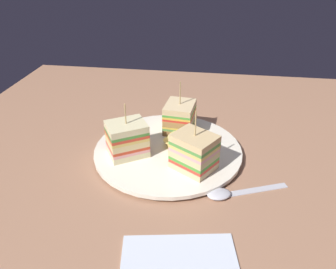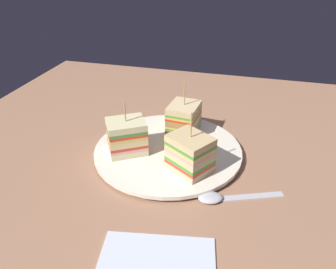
{
  "view_description": "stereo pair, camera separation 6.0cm",
  "coord_description": "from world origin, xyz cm",
  "px_view_note": "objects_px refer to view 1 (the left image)",
  "views": [
    {
      "loc": [
        -7.44,
        51.43,
        34.81
      ],
      "look_at": [
        0.0,
        0.0,
        4.3
      ],
      "focal_mm": 35.02,
      "sensor_mm": 36.0,
      "label": 1
    },
    {
      "loc": [
        -13.33,
        50.23,
        34.81
      ],
      "look_at": [
        0.0,
        0.0,
        4.3
      ],
      "focal_mm": 35.02,
      "sensor_mm": 36.0,
      "label": 2
    }
  ],
  "objects_px": {
    "spoon": "(228,193)",
    "sandwich_wedge_2": "(194,152)",
    "chip_pile": "(178,142)",
    "napkin": "(180,266)",
    "sandwich_wedge_0": "(180,117)",
    "plate": "(168,150)",
    "sandwich_wedge_1": "(127,139)"
  },
  "relations": [
    {
      "from": "plate",
      "to": "napkin",
      "type": "relative_size",
      "value": 1.88
    },
    {
      "from": "plate",
      "to": "chip_pile",
      "type": "xyz_separation_m",
      "value": [
        -0.02,
        -0.0,
        0.02
      ]
    },
    {
      "from": "plate",
      "to": "sandwich_wedge_0",
      "type": "relative_size",
      "value": 2.63
    },
    {
      "from": "plate",
      "to": "spoon",
      "type": "distance_m",
      "value": 0.15
    },
    {
      "from": "spoon",
      "to": "napkin",
      "type": "xyz_separation_m",
      "value": [
        0.06,
        0.14,
        -0.0
      ]
    },
    {
      "from": "spoon",
      "to": "napkin",
      "type": "distance_m",
      "value": 0.16
    },
    {
      "from": "spoon",
      "to": "sandwich_wedge_2",
      "type": "bearing_deg",
      "value": -61.19
    },
    {
      "from": "sandwich_wedge_0",
      "to": "spoon",
      "type": "xyz_separation_m",
      "value": [
        -0.1,
        0.18,
        -0.04
      ]
    },
    {
      "from": "chip_pile",
      "to": "napkin",
      "type": "height_order",
      "value": "chip_pile"
    },
    {
      "from": "sandwich_wedge_1",
      "to": "chip_pile",
      "type": "xyz_separation_m",
      "value": [
        -0.09,
        -0.03,
        -0.02
      ]
    },
    {
      "from": "sandwich_wedge_2",
      "to": "chip_pile",
      "type": "height_order",
      "value": "sandwich_wedge_2"
    },
    {
      "from": "chip_pile",
      "to": "napkin",
      "type": "distance_m",
      "value": 0.25
    },
    {
      "from": "chip_pile",
      "to": "plate",
      "type": "bearing_deg",
      "value": 7.27
    },
    {
      "from": "sandwich_wedge_0",
      "to": "plate",
      "type": "bearing_deg",
      "value": -4.06
    },
    {
      "from": "spoon",
      "to": "napkin",
      "type": "relative_size",
      "value": 0.92
    },
    {
      "from": "plate",
      "to": "sandwich_wedge_2",
      "type": "bearing_deg",
      "value": 133.74
    },
    {
      "from": "plate",
      "to": "sandwich_wedge_0",
      "type": "xyz_separation_m",
      "value": [
        -0.01,
        -0.07,
        0.03
      ]
    },
    {
      "from": "napkin",
      "to": "chip_pile",
      "type": "bearing_deg",
      "value": -82.63
    },
    {
      "from": "chip_pile",
      "to": "napkin",
      "type": "relative_size",
      "value": 0.48
    },
    {
      "from": "plate",
      "to": "chip_pile",
      "type": "distance_m",
      "value": 0.03
    },
    {
      "from": "chip_pile",
      "to": "sandwich_wedge_1",
      "type": "bearing_deg",
      "value": 19.35
    },
    {
      "from": "plate",
      "to": "spoon",
      "type": "height_order",
      "value": "plate"
    },
    {
      "from": "sandwich_wedge_1",
      "to": "napkin",
      "type": "distance_m",
      "value": 0.25
    },
    {
      "from": "sandwich_wedge_1",
      "to": "napkin",
      "type": "xyz_separation_m",
      "value": [
        -0.12,
        0.22,
        -0.04
      ]
    },
    {
      "from": "chip_pile",
      "to": "napkin",
      "type": "bearing_deg",
      "value": 97.37
    },
    {
      "from": "sandwich_wedge_2",
      "to": "spoon",
      "type": "bearing_deg",
      "value": 173.42
    },
    {
      "from": "chip_pile",
      "to": "napkin",
      "type": "xyz_separation_m",
      "value": [
        -0.03,
        0.25,
        -0.02
      ]
    },
    {
      "from": "sandwich_wedge_1",
      "to": "spoon",
      "type": "xyz_separation_m",
      "value": [
        -0.18,
        0.07,
        -0.04
      ]
    },
    {
      "from": "sandwich_wedge_1",
      "to": "spoon",
      "type": "bearing_deg",
      "value": -53.64
    },
    {
      "from": "spoon",
      "to": "chip_pile",
      "type": "bearing_deg",
      "value": -70.24
    },
    {
      "from": "sandwich_wedge_1",
      "to": "napkin",
      "type": "height_order",
      "value": "sandwich_wedge_1"
    },
    {
      "from": "sandwich_wedge_0",
      "to": "spoon",
      "type": "bearing_deg",
      "value": 35.07
    }
  ]
}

